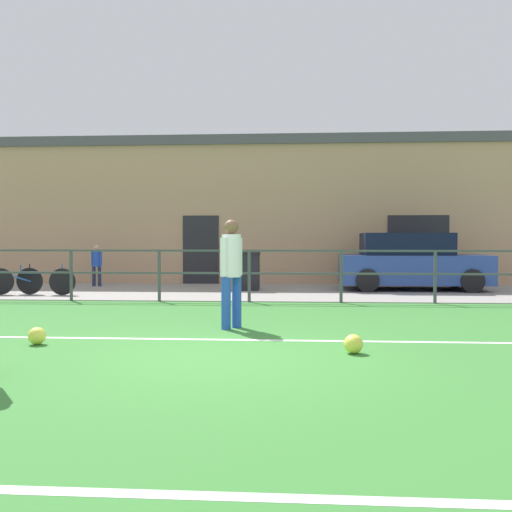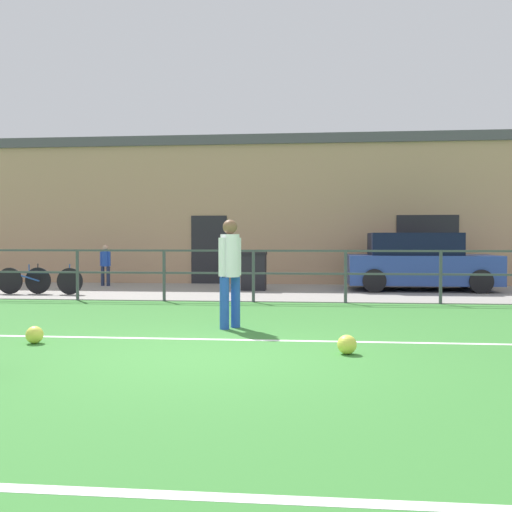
# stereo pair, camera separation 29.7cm
# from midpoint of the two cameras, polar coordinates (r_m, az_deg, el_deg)

# --- Properties ---
(ground) EXTENTS (60.00, 44.00, 0.04)m
(ground) POSITION_cam_midpoint_polar(r_m,az_deg,el_deg) (7.05, -4.16, -9.82)
(ground) COLOR #387A33
(field_line_touchline) EXTENTS (36.00, 0.11, 0.00)m
(field_line_touchline) POSITION_cam_midpoint_polar(r_m,az_deg,el_deg) (8.17, -2.76, -8.08)
(field_line_touchline) COLOR white
(field_line_touchline) RESTS_ON ground
(field_line_hash) EXTENTS (36.00, 0.11, 0.00)m
(field_line_hash) POSITION_cam_midpoint_polar(r_m,az_deg,el_deg) (3.57, -15.20, -21.08)
(field_line_hash) COLOR white
(field_line_hash) RESTS_ON ground
(pavement_strip) EXTENTS (48.00, 5.00, 0.02)m
(pavement_strip) POSITION_cam_midpoint_polar(r_m,az_deg,el_deg) (15.41, 1.27, -3.46)
(pavement_strip) COLOR gray
(pavement_strip) RESTS_ON ground
(perimeter_fence) EXTENTS (36.07, 0.07, 1.15)m
(perimeter_fence) POSITION_cam_midpoint_polar(r_m,az_deg,el_deg) (12.87, 0.41, -1.18)
(perimeter_fence) COLOR #474C51
(perimeter_fence) RESTS_ON ground
(clubhouse_facade) EXTENTS (28.00, 2.56, 4.56)m
(clubhouse_facade) POSITION_cam_midpoint_polar(r_m,az_deg,el_deg) (19.06, 2.14, 4.37)
(clubhouse_facade) COLOR tan
(clubhouse_facade) RESTS_ON ground
(player_striker) EXTENTS (0.31, 0.40, 1.68)m
(player_striker) POSITION_cam_midpoint_polar(r_m,az_deg,el_deg) (9.08, -1.60, -1.04)
(player_striker) COLOR blue
(player_striker) RESTS_ON ground
(soccer_ball_match) EXTENTS (0.23, 0.23, 0.23)m
(soccer_ball_match) POSITION_cam_midpoint_polar(r_m,az_deg,el_deg) (7.23, 9.98, -8.45)
(soccer_ball_match) COLOR #E5E04C
(soccer_ball_match) RESTS_ON ground
(soccer_ball_spare) EXTENTS (0.23, 0.23, 0.23)m
(soccer_ball_spare) POSITION_cam_midpoint_polar(r_m,az_deg,el_deg) (8.32, -19.70, -7.20)
(soccer_ball_spare) COLOR #E5E04C
(soccer_ball_spare) RESTS_ON ground
(spectator_child) EXTENTS (0.33, 0.21, 1.20)m
(spectator_child) POSITION_cam_midpoint_polar(r_m,az_deg,el_deg) (17.65, -13.92, -0.62)
(spectator_child) COLOR #232D4C
(spectator_child) RESTS_ON pavement_strip
(parked_car_red) EXTENTS (3.88, 1.91, 1.53)m
(parked_car_red) POSITION_cam_midpoint_polar(r_m,az_deg,el_deg) (16.36, 16.02, -0.65)
(parked_car_red) COLOR #28428E
(parked_car_red) RESTS_ON pavement_strip
(bicycle_parked_0) EXTENTS (2.20, 0.04, 0.75)m
(bicycle_parked_0) POSITION_cam_midpoint_polar(r_m,az_deg,el_deg) (15.41, -19.72, -2.25)
(bicycle_parked_0) COLOR black
(bicycle_parked_0) RESTS_ON pavement_strip
(bicycle_parked_3) EXTENTS (2.37, 0.04, 0.75)m
(bicycle_parked_3) POSITION_cam_midpoint_polar(r_m,az_deg,el_deg) (15.95, -22.65, -2.14)
(bicycle_parked_3) COLOR black
(bicycle_parked_3) RESTS_ON pavement_strip
(trash_bin_0) EXTENTS (0.68, 0.57, 1.02)m
(trash_bin_0) POSITION_cam_midpoint_polar(r_m,az_deg,el_deg) (15.70, 0.33, -1.45)
(trash_bin_0) COLOR black
(trash_bin_0) RESTS_ON pavement_strip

